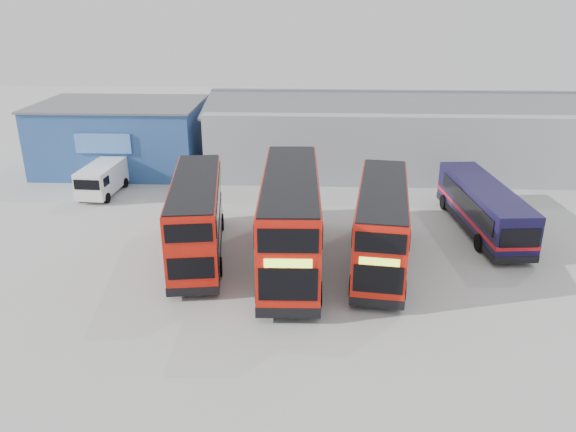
{
  "coord_description": "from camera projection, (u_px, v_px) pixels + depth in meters",
  "views": [
    {
      "loc": [
        0.64,
        -23.89,
        12.63
      ],
      "look_at": [
        -0.53,
        2.87,
        2.1
      ],
      "focal_mm": 35.0,
      "sensor_mm": 36.0,
      "label": 1
    }
  ],
  "objects": [
    {
      "name": "double_decker_right",
      "position": [
        381.0,
        227.0,
        27.56
      ],
      "size": [
        3.57,
        9.93,
        4.11
      ],
      "rotation": [
        0.0,
        0.0,
        -0.13
      ],
      "color": "red",
      "rests_on": "ground"
    },
    {
      "name": "double_decker_centre",
      "position": [
        290.0,
        222.0,
        27.35
      ],
      "size": [
        3.06,
        11.25,
        4.73
      ],
      "rotation": [
        0.0,
        0.0,
        0.02
      ],
      "color": "red",
      "rests_on": "ground"
    },
    {
      "name": "ground_plane",
      "position": [
        296.0,
        279.0,
        26.86
      ],
      "size": [
        120.0,
        120.0,
        0.0
      ],
      "primitive_type": "plane",
      "color": "#9E9E99",
      "rests_on": "ground"
    },
    {
      "name": "panel_van",
      "position": [
        102.0,
        178.0,
        37.86
      ],
      "size": [
        2.23,
        4.81,
        2.06
      ],
      "rotation": [
        0.0,
        0.0,
        -0.05
      ],
      "color": "white",
      "rests_on": "ground"
    },
    {
      "name": "double_decker_left",
      "position": [
        197.0,
        219.0,
        28.56
      ],
      "size": [
        3.64,
        9.92,
        4.11
      ],
      "rotation": [
        0.0,
        0.0,
        3.28
      ],
      "color": "red",
      "rests_on": "ground"
    },
    {
      "name": "office_block",
      "position": [
        122.0,
        136.0,
        43.22
      ],
      "size": [
        12.3,
        8.32,
        5.12
      ],
      "color": "navy",
      "rests_on": "ground"
    },
    {
      "name": "maintenance_shed",
      "position": [
        406.0,
        132.0,
        44.18
      ],
      "size": [
        30.5,
        12.0,
        5.89
      ],
      "color": "#969BA3",
      "rests_on": "ground"
    },
    {
      "name": "single_decker_blue",
      "position": [
        483.0,
        208.0,
        31.96
      ],
      "size": [
        3.09,
        10.09,
        2.69
      ],
      "rotation": [
        0.0,
        0.0,
        3.22
      ],
      "color": "black",
      "rests_on": "ground"
    }
  ]
}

